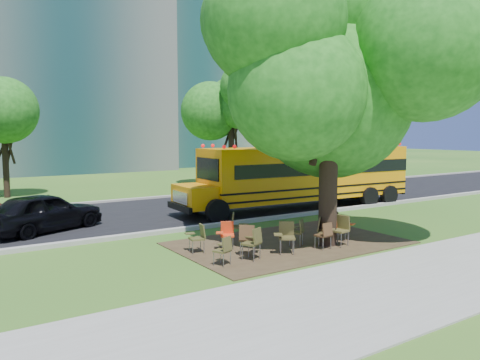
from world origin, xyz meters
TOP-DOWN VIEW (x-y plane):
  - ground at (0.00, 0.00)m, footprint 160.00×160.00m
  - sidewalk at (0.00, -5.00)m, footprint 60.00×4.00m
  - dirt_patch at (1.00, -0.50)m, footprint 7.00×4.50m
  - asphalt_road at (0.00, 7.00)m, footprint 80.00×8.00m
  - kerb_near at (0.00, 3.00)m, footprint 80.00×0.25m
  - kerb_far at (0.00, 11.10)m, footprint 80.00×0.25m
  - building_right at (24.00, 38.00)m, footprint 30.00×16.00m
  - bg_tree_2 at (-5.00, 16.00)m, footprint 4.80×4.80m
  - bg_tree_3 at (8.00, 14.00)m, footprint 5.60×5.60m
  - bg_tree_4 at (16.00, 13.00)m, footprint 5.00×5.00m
  - main_tree at (1.81, -1.36)m, footprint 7.20×7.20m
  - school_bus at (6.06, 4.45)m, footprint 11.61×3.14m
  - chair_0 at (-2.02, -1.54)m, footprint 0.54×0.62m
  - chair_1 at (-0.95, -1.10)m, footprint 0.79×0.63m
  - chair_2 at (-1.08, -1.52)m, footprint 0.62×0.74m
  - chair_3 at (0.10, -1.45)m, footprint 0.80×0.63m
  - chair_4 at (1.36, -1.73)m, footprint 0.55×0.52m
  - chair_5 at (1.58, -1.43)m, footprint 0.62×0.79m
  - chair_6 at (2.07, -1.63)m, footprint 0.66×0.64m
  - chair_7 at (2.56, -1.26)m, footprint 0.68×0.59m
  - chair_8 at (-1.96, -0.00)m, footprint 0.50×0.63m
  - chair_9 at (-1.03, -0.05)m, footprint 0.70×0.55m
  - chair_10 at (-0.25, 0.58)m, footprint 0.62×0.78m
  - chair_11 at (1.00, -0.94)m, footprint 0.56×0.70m
  - chair_12 at (3.20, -0.53)m, footprint 0.54×0.68m
  - black_car at (-5.08, 5.51)m, footprint 4.46×3.21m

SIDE VIEW (x-z plane):
  - ground at x=0.00m, z-range 0.00..0.00m
  - dirt_patch at x=1.00m, z-range 0.00..0.03m
  - sidewalk at x=0.00m, z-range 0.00..0.04m
  - asphalt_road at x=0.00m, z-range 0.00..0.04m
  - kerb_near at x=0.00m, z-range 0.00..0.14m
  - kerb_far at x=0.00m, z-range 0.00..0.14m
  - chair_0 at x=-2.02m, z-range 0.09..0.89m
  - chair_12 at x=3.20m, z-range 0.09..0.89m
  - chair_9 at x=-1.03m, z-range 0.10..0.93m
  - chair_11 at x=1.00m, z-range 0.10..0.93m
  - chair_4 at x=1.36m, z-range 0.10..0.93m
  - chair_8 at x=-1.96m, z-range 0.10..0.95m
  - chair_7 at x=2.56m, z-range 0.10..0.97m
  - chair_2 at x=-1.08m, z-range 0.11..1.02m
  - chair_5 at x=1.58m, z-range 0.11..1.03m
  - chair_1 at x=-0.95m, z-range 0.11..1.03m
  - chair_10 at x=-0.25m, z-range 0.11..1.04m
  - chair_3 at x=0.10m, z-range 0.11..1.04m
  - chair_6 at x=2.07m, z-range 0.11..1.06m
  - black_car at x=-5.08m, z-range 0.00..1.41m
  - school_bus at x=6.06m, z-range 0.22..3.03m
  - bg_tree_2 at x=-5.00m, z-range 0.90..7.52m
  - bg_tree_4 at x=16.00m, z-range 0.92..7.77m
  - bg_tree_3 at x=8.00m, z-range 1.11..8.95m
  - main_tree at x=1.81m, z-range 1.02..10.28m
  - building_right at x=24.00m, z-range 0.00..25.00m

